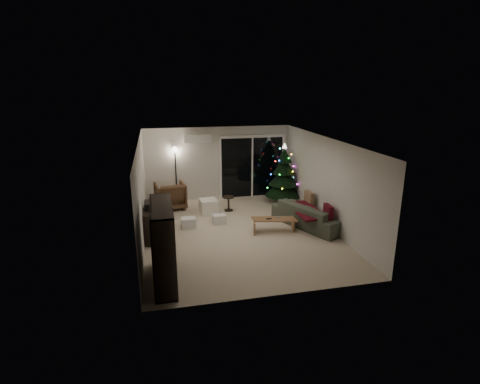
% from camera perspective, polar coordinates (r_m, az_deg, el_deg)
% --- Properties ---
extents(room, '(6.50, 7.51, 2.60)m').
position_cam_1_polar(room, '(11.43, 0.42, 1.59)').
color(room, beige).
rests_on(room, ground).
extents(bookshelf, '(0.58, 1.68, 1.65)m').
position_cam_1_polar(bookshelf, '(7.69, -13.15, -7.90)').
color(bookshelf, black).
rests_on(bookshelf, floor).
extents(media_cabinet, '(0.91, 1.38, 0.81)m').
position_cam_1_polar(media_cabinet, '(10.09, -13.02, -4.55)').
color(media_cabinet, black).
rests_on(media_cabinet, floor).
extents(stereo, '(0.41, 0.48, 0.17)m').
position_cam_1_polar(stereo, '(9.93, -13.20, -1.91)').
color(stereo, black).
rests_on(stereo, media_cabinet).
extents(armchair, '(1.03, 1.06, 0.86)m').
position_cam_1_polar(armchair, '(12.25, -10.56, -0.54)').
color(armchair, '#422D1E').
rests_on(armchair, floor).
extents(ottoman, '(0.56, 0.56, 0.46)m').
position_cam_1_polar(ottoman, '(11.64, -4.81, -2.24)').
color(ottoman, white).
rests_on(ottoman, floor).
extents(cardboard_box_a, '(0.40, 0.30, 0.28)m').
position_cam_1_polar(cardboard_box_a, '(10.64, -7.84, -4.66)').
color(cardboard_box_a, white).
rests_on(cardboard_box_a, floor).
extents(cardboard_box_b, '(0.39, 0.30, 0.26)m').
position_cam_1_polar(cardboard_box_b, '(10.86, -3.20, -4.14)').
color(cardboard_box_b, white).
rests_on(cardboard_box_b, floor).
extents(side_table, '(0.50, 0.50, 0.47)m').
position_cam_1_polar(side_table, '(11.88, -1.76, -1.77)').
color(side_table, black).
rests_on(side_table, floor).
extents(floor_lamp, '(0.29, 0.29, 1.82)m').
position_cam_1_polar(floor_lamp, '(12.86, -9.71, 2.53)').
color(floor_lamp, black).
rests_on(floor_lamp, floor).
extents(sofa, '(1.71, 2.40, 0.65)m').
position_cam_1_polar(sofa, '(10.78, 10.52, -3.45)').
color(sofa, '#33392E').
rests_on(sofa, floor).
extents(sofa_throw, '(0.70, 1.62, 0.05)m').
position_cam_1_polar(sofa_throw, '(10.69, 10.06, -2.76)').
color(sofa_throw, '#520E14').
rests_on(sofa_throw, sofa).
extents(cushion_a, '(0.17, 0.44, 0.43)m').
position_cam_1_polar(cushion_a, '(11.36, 10.47, -1.02)').
color(cushion_a, '#9B825E').
rests_on(cushion_a, sofa).
extents(cushion_b, '(0.16, 0.44, 0.43)m').
position_cam_1_polar(cushion_b, '(10.24, 13.30, -3.12)').
color(cushion_b, '#520E14').
rests_on(cushion_b, sofa).
extents(coffee_table, '(1.23, 0.66, 0.37)m').
position_cam_1_polar(coffee_table, '(10.30, 5.20, -5.02)').
color(coffee_table, '#A97C48').
rests_on(coffee_table, floor).
extents(remote_a, '(0.15, 0.04, 0.02)m').
position_cam_1_polar(remote_a, '(10.19, 4.43, -4.08)').
color(remote_a, black).
rests_on(remote_a, coffee_table).
extents(remote_b, '(0.14, 0.08, 0.02)m').
position_cam_1_polar(remote_b, '(10.31, 5.68, -3.87)').
color(remote_b, slate).
rests_on(remote_b, coffee_table).
extents(christmas_tree, '(1.35, 1.35, 2.02)m').
position_cam_1_polar(christmas_tree, '(12.65, 6.70, 2.90)').
color(christmas_tree, black).
rests_on(christmas_tree, floor).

